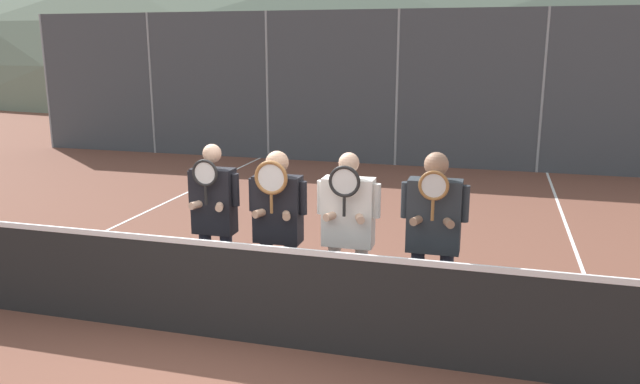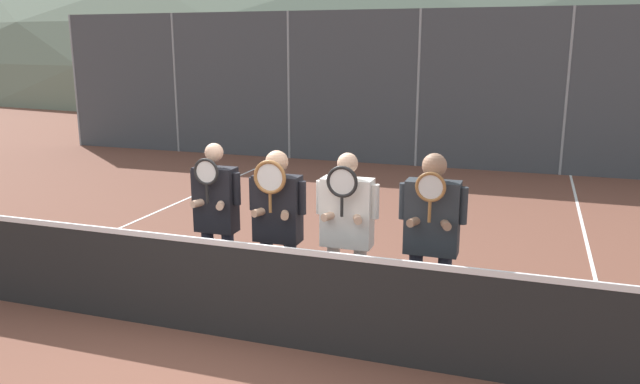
{
  "view_description": "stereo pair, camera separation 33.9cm",
  "coord_description": "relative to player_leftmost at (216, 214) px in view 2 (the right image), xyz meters",
  "views": [
    {
      "loc": [
        2.23,
        -5.1,
        2.78
      ],
      "look_at": [
        0.58,
        0.76,
        1.34
      ],
      "focal_mm": 35.0,
      "sensor_mm": 36.0,
      "label": 1
    },
    {
      "loc": [
        2.55,
        -5.0,
        2.78
      ],
      "look_at": [
        0.58,
        0.76,
        1.34
      ],
      "focal_mm": 35.0,
      "sensor_mm": 36.0,
      "label": 2
    }
  ],
  "objects": [
    {
      "name": "player_center_left",
      "position": [
        0.73,
        -0.07,
        0.02
      ],
      "size": [
        0.61,
        0.34,
        1.78
      ],
      "color": "#232838",
      "rests_on": "ground_plane"
    },
    {
      "name": "court_line_right_sideline",
      "position": [
        3.94,
        2.38,
        -1.05
      ],
      "size": [
        0.05,
        16.0,
        0.01
      ],
      "primitive_type": "cube",
      "color": "white",
      "rests_on": "ground_plane"
    },
    {
      "name": "car_left_of_center",
      "position": [
        -0.83,
        11.17,
        -0.14
      ],
      "size": [
        4.12,
        1.96,
        1.79
      ],
      "color": "black",
      "rests_on": "ground_plane"
    },
    {
      "name": "player_center_right",
      "position": [
        1.43,
        -0.0,
        0.01
      ],
      "size": [
        0.63,
        0.34,
        1.78
      ],
      "color": "white",
      "rests_on": "ground_plane"
    },
    {
      "name": "hill_distant",
      "position": [
        0.52,
        54.2,
        -1.05
      ],
      "size": [
        140.68,
        78.16,
        27.35
      ],
      "color": "slate",
      "rests_on": "ground_plane"
    },
    {
      "name": "court_line_left_sideline",
      "position": [
        -2.9,
        2.38,
        -1.05
      ],
      "size": [
        0.05,
        16.0,
        0.01
      ],
      "primitive_type": "cube",
      "color": "white",
      "rests_on": "ground_plane"
    },
    {
      "name": "tennis_net",
      "position": [
        0.52,
        -0.62,
        -0.54
      ],
      "size": [
        9.2,
        0.09,
        1.09
      ],
      "color": "gray",
      "rests_on": "ground_plane"
    },
    {
      "name": "car_far_left",
      "position": [
        -5.37,
        11.27,
        -0.1
      ],
      "size": [
        4.12,
        2.01,
        1.88
      ],
      "color": "slate",
      "rests_on": "ground_plane"
    },
    {
      "name": "player_rightmost",
      "position": [
        2.26,
        -0.03,
        0.05
      ],
      "size": [
        0.63,
        0.34,
        1.83
      ],
      "color": "#232838",
      "rests_on": "ground_plane"
    },
    {
      "name": "player_leftmost",
      "position": [
        0.0,
        0.0,
        0.0
      ],
      "size": [
        0.57,
        0.34,
        1.8
      ],
      "color": "#232838",
      "rests_on": "ground_plane"
    },
    {
      "name": "clubhouse_building",
      "position": [
        -0.69,
        15.46,
        0.64
      ],
      "size": [
        17.6,
        5.5,
        3.35
      ],
      "color": "tan",
      "rests_on": "ground_plane"
    },
    {
      "name": "fence_back",
      "position": [
        0.52,
        8.78,
        0.74
      ],
      "size": [
        19.22,
        0.06,
        3.57
      ],
      "color": "gray",
      "rests_on": "ground_plane"
    },
    {
      "name": "car_center",
      "position": [
        3.76,
        11.22,
        -0.15
      ],
      "size": [
        4.26,
        2.1,
        1.77
      ],
      "color": "maroon",
      "rests_on": "ground_plane"
    },
    {
      "name": "ground_plane",
      "position": [
        0.52,
        -0.62,
        -1.05
      ],
      "size": [
        120.0,
        120.0,
        0.0
      ],
      "primitive_type": "plane",
      "color": "brown"
    }
  ]
}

